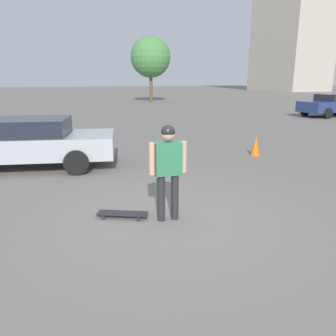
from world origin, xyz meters
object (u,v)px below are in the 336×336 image
object	(u,v)px
person	(168,163)
traffic_cone	(256,146)
skateboard	(122,214)
car_parked_near	(24,142)
car_parked_far	(333,104)

from	to	relation	value
person	traffic_cone	size ratio (longest dim) A/B	2.68
skateboard	traffic_cone	world-z (taller)	traffic_cone
person	skateboard	distance (m)	1.21
traffic_cone	skateboard	bearing A→B (deg)	-148.44
person	traffic_cone	world-z (taller)	person
car_parked_near	car_parked_far	xyz separation A→B (m)	(18.29, 6.42, 0.04)
person	car_parked_near	xyz separation A→B (m)	(-2.27, 4.63, -0.29)
car_parked_far	skateboard	bearing A→B (deg)	28.49
car_parked_far	traffic_cone	size ratio (longest dim) A/B	8.07
car_parked_near	traffic_cone	size ratio (longest dim) A/B	8.46
person	traffic_cone	bearing A→B (deg)	45.50
skateboard	car_parked_near	xyz separation A→B (m)	(-1.57, 4.25, 0.63)
person	traffic_cone	xyz separation A→B (m)	(4.38, 3.49, -0.68)
person	skateboard	world-z (taller)	person
person	skateboard	size ratio (longest dim) A/B	1.83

